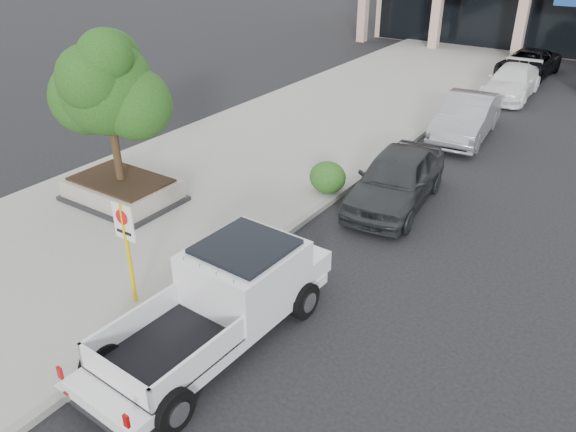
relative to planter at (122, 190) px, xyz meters
The scene contains 12 objects.
ground 6.62m from the planter, 13.29° to the right, with size 120.00×120.00×0.00m, color black.
sidewalk 4.59m from the planter, 78.29° to the left, with size 8.00×52.00×0.15m, color gray.
curb 6.64m from the planter, 42.56° to the left, with size 0.20×52.00×0.15m, color gray.
planter is the anchor object (origin of this frame).
planter_tree 2.95m from the planter, 48.97° to the left, with size 2.90×2.55×4.00m.
no_parking_sign 5.16m from the planter, 38.67° to the right, with size 0.55×0.09×2.30m.
hedge 5.93m from the planter, 39.53° to the left, with size 1.10×0.99×0.94m, color #154916.
pickup_truck 6.85m from the planter, 27.23° to the right, with size 2.08×5.61×1.77m, color white, non-canonical shape.
curb_car_a 7.83m from the planter, 34.56° to the left, with size 1.89×4.71×1.60m, color #292C2E.
curb_car_b 12.68m from the planter, 60.34° to the left, with size 1.69×4.85×1.60m, color gray.
curb_car_c 18.65m from the planter, 70.48° to the left, with size 1.95×4.80×1.39m, color white.
curb_car_d 22.62m from the planter, 74.80° to the left, with size 2.27×4.92×1.37m, color black.
Camera 1 is at (5.61, -7.83, 7.35)m, focal length 35.00 mm.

